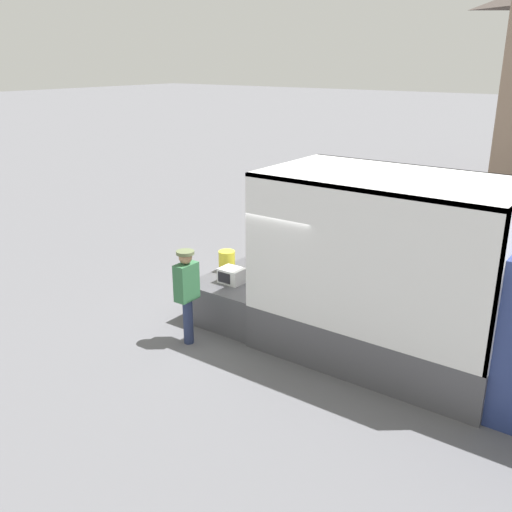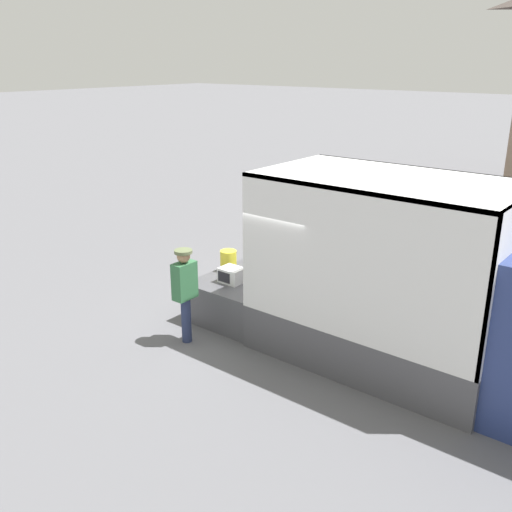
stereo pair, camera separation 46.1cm
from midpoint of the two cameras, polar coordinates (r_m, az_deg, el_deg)
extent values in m
plane|color=slate|center=(11.29, 3.79, -6.78)|extent=(160.00, 160.00, 0.00)
cube|color=#4C4C51|center=(10.21, 13.41, -7.74)|extent=(4.11, 2.35, 0.81)
cube|color=white|center=(10.63, 16.77, 2.25)|extent=(4.11, 0.06, 2.37)
cube|color=white|center=(8.63, 10.89, -1.14)|extent=(4.11, 0.06, 2.37)
cube|color=white|center=(9.32, 14.70, 7.47)|extent=(4.11, 2.35, 0.06)
cylinder|color=yellow|center=(10.82, 12.45, -2.74)|extent=(0.28, 0.28, 0.35)
cube|color=olive|center=(10.51, 17.11, -3.92)|extent=(0.44, 0.32, 0.32)
cube|color=#B2A893|center=(9.33, 19.26, -7.30)|extent=(0.44, 0.32, 0.28)
cube|color=#4C4C51|center=(11.55, 0.60, -3.92)|extent=(1.59, 2.23, 0.81)
cube|color=white|center=(11.06, -1.23, -1.93)|extent=(0.46, 0.36, 0.29)
cube|color=black|center=(10.95, -2.03, -2.15)|extent=(0.29, 0.01, 0.20)
cube|color=black|center=(11.59, 2.15, -0.70)|extent=(0.50, 0.36, 0.38)
cylinder|color=slate|center=(11.47, 2.95, -0.82)|extent=(0.19, 0.20, 0.20)
cylinder|color=black|center=(11.57, 0.37, -0.32)|extent=(0.04, 0.04, 0.53)
cylinder|color=black|center=(11.24, 2.72, -0.94)|extent=(0.04, 0.04, 0.53)
cylinder|color=black|center=(11.89, 1.62, 0.21)|extent=(0.04, 0.04, 0.53)
cylinder|color=black|center=(11.56, 3.94, -0.38)|extent=(0.04, 0.04, 0.53)
cylinder|color=black|center=(11.32, 1.54, 0.55)|extent=(0.59, 0.04, 0.04)
cylinder|color=black|center=(11.64, 2.78, 1.07)|extent=(0.59, 0.04, 0.04)
cylinder|color=yellow|center=(11.67, -1.65, -0.45)|extent=(0.34, 0.34, 0.42)
cylinder|color=navy|center=(10.48, -5.73, -6.39)|extent=(0.18, 0.18, 0.86)
cube|color=#336B42|center=(10.17, -5.88, -2.48)|extent=(0.24, 0.44, 0.68)
sphere|color=tan|center=(10.01, -5.96, -0.04)|extent=(0.24, 0.24, 0.24)
cylinder|color=#606B47|center=(9.99, -5.98, 0.44)|extent=(0.32, 0.32, 0.06)
camera|label=1|loc=(0.23, -88.79, 0.42)|focal=40.00mm
camera|label=2|loc=(0.23, 91.21, -0.42)|focal=40.00mm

